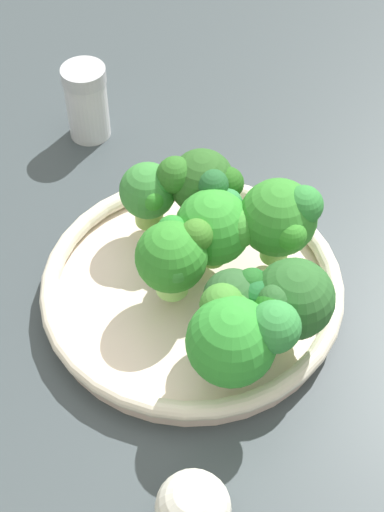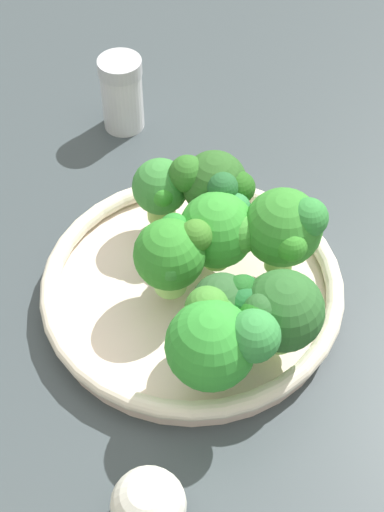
% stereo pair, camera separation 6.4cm
% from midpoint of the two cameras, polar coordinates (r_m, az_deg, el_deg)
% --- Properties ---
extents(ground_plane, '(1.30, 1.30, 0.03)m').
position_cam_midpoint_polar(ground_plane, '(0.70, 0.69, -3.95)').
color(ground_plane, '#384144').
extents(bowl, '(0.26, 0.26, 0.03)m').
position_cam_midpoint_polar(bowl, '(0.68, 2.72, -2.58)').
color(bowl, beige).
rests_on(bowl, ground_plane).
extents(broccoli_floret_0, '(0.07, 0.07, 0.08)m').
position_cam_midpoint_polar(broccoli_floret_0, '(0.64, 9.79, 1.84)').
color(broccoli_floret_0, '#81C354').
rests_on(broccoli_floret_0, bowl).
extents(broccoli_floret_1, '(0.07, 0.07, 0.07)m').
position_cam_midpoint_polar(broccoli_floret_1, '(0.65, 4.98, 1.77)').
color(broccoli_floret_1, '#82C04D').
rests_on(broccoli_floret_1, bowl).
extents(broccoli_floret_2, '(0.06, 0.06, 0.07)m').
position_cam_midpoint_polar(broccoli_floret_2, '(0.63, 1.61, 0.09)').
color(broccoli_floret_2, '#98D96E').
rests_on(broccoli_floret_2, bowl).
extents(broccoli_floret_3, '(0.08, 0.07, 0.08)m').
position_cam_midpoint_polar(broccoli_floret_3, '(0.57, 5.01, -6.33)').
color(broccoli_floret_3, '#86D05A').
rests_on(broccoli_floret_3, bowl).
extents(broccoli_floret_4, '(0.06, 0.07, 0.08)m').
position_cam_midpoint_polar(broccoli_floret_4, '(0.68, 4.31, 5.11)').
color(broccoli_floret_4, '#8CCE57').
rests_on(broccoli_floret_4, bowl).
extents(broccoli_floret_5, '(0.05, 0.06, 0.07)m').
position_cam_midpoint_polar(broccoli_floret_5, '(0.60, 5.77, -3.60)').
color(broccoli_floret_5, '#79BC5D').
rests_on(broccoli_floret_5, bowl).
extents(broccoli_floret_6, '(0.05, 0.05, 0.06)m').
position_cam_midpoint_polar(broccoli_floret_6, '(0.68, 0.42, 4.79)').
color(broccoli_floret_6, '#88B44F').
rests_on(broccoli_floret_6, bowl).
extents(broccoli_floret_7, '(0.06, 0.07, 0.07)m').
position_cam_midpoint_polar(broccoli_floret_7, '(0.60, 9.39, -4.31)').
color(broccoli_floret_7, '#8FD569').
rests_on(broccoli_floret_7, bowl).
extents(garlic_bulb, '(0.05, 0.05, 0.05)m').
position_cam_midpoint_polar(garlic_bulb, '(0.56, 0.21, -17.95)').
color(garlic_bulb, silver).
rests_on(garlic_bulb, ground_plane).
extents(pepper_shaker, '(0.05, 0.05, 0.08)m').
position_cam_midpoint_polar(pepper_shaker, '(0.83, -2.89, 11.68)').
color(pepper_shaker, silver).
rests_on(pepper_shaker, ground_plane).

